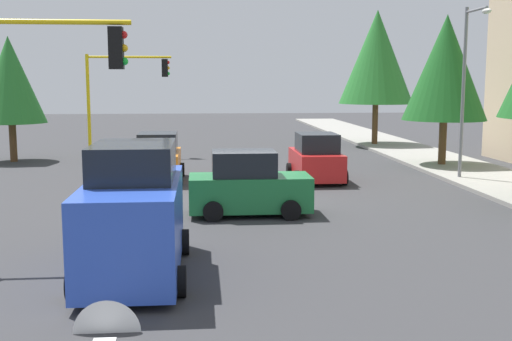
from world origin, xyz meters
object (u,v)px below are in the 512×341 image
at_px(traffic_signal_near_right, 15,87).
at_px(tree_opposite_side, 10,80).
at_px(tree_roadside_far, 377,57).
at_px(car_red, 316,159).
at_px(traffic_signal_far_right, 122,84).
at_px(delivery_van_blue, 134,215).
at_px(tree_roadside_mid, 446,68).
at_px(car_orange, 158,159).
at_px(car_green, 248,186).
at_px(street_lamp_curbside, 468,74).

xyz_separation_m(traffic_signal_near_right, tree_opposite_side, (-18.00, -5.32, 0.19)).
relative_size(tree_roadside_far, car_red, 2.27).
xyz_separation_m(traffic_signal_near_right, tree_roadside_far, (-24.00, 15.18, 1.61)).
bearing_deg(traffic_signal_far_right, car_red, 42.87).
xyz_separation_m(tree_roadside_far, car_red, (13.62, -6.25, -4.65)).
bearing_deg(delivery_van_blue, tree_roadside_mid, 140.85).
bearing_deg(car_orange, tree_roadside_mid, 103.07).
height_order(tree_opposite_side, car_green, tree_opposite_side).
height_order(street_lamp_curbside, tree_roadside_mid, tree_roadside_mid).
distance_m(traffic_signal_near_right, tree_opposite_side, 18.77).
xyz_separation_m(car_green, car_orange, (-6.93, -3.20, 0.00)).
relative_size(delivery_van_blue, car_orange, 1.28).
relative_size(street_lamp_curbside, car_orange, 1.87).
distance_m(delivery_van_blue, car_red, 13.64).
distance_m(tree_roadside_mid, car_orange, 14.08).
xyz_separation_m(tree_roadside_far, tree_opposite_side, (6.00, -20.50, -1.42)).
bearing_deg(car_red, street_lamp_curbside, 82.59).
xyz_separation_m(tree_roadside_far, car_green, (20.00, -9.51, -4.65)).
bearing_deg(car_red, traffic_signal_near_right, -40.70).
relative_size(traffic_signal_far_right, street_lamp_curbside, 0.79).
height_order(tree_opposite_side, delivery_van_blue, tree_opposite_side).
bearing_deg(tree_roadside_far, car_green, -25.43).
relative_size(traffic_signal_far_right, tree_roadside_mid, 0.77).
relative_size(tree_roadside_mid, car_red, 1.92).
height_order(traffic_signal_near_right, delivery_van_blue, traffic_signal_near_right).
distance_m(traffic_signal_far_right, car_red, 13.46).
relative_size(traffic_signal_near_right, delivery_van_blue, 1.16).
relative_size(street_lamp_curbside, tree_opposite_side, 1.11).
bearing_deg(car_orange, car_green, 24.76).
height_order(street_lamp_curbside, delivery_van_blue, street_lamp_curbside).
height_order(street_lamp_curbside, car_orange, street_lamp_curbside).
bearing_deg(car_orange, traffic_signal_far_right, -164.80).
height_order(tree_roadside_mid, car_red, tree_roadside_mid).
height_order(car_red, car_orange, same).
distance_m(traffic_signal_near_right, delivery_van_blue, 4.27).
height_order(traffic_signal_near_right, car_green, traffic_signal_near_right).
distance_m(street_lamp_curbside, tree_opposite_side, 21.87).
bearing_deg(tree_roadside_mid, tree_roadside_far, -177.14).
height_order(tree_roadside_mid, tree_roadside_far, tree_roadside_far).
distance_m(street_lamp_curbside, delivery_van_blue, 16.88).
xyz_separation_m(traffic_signal_far_right, tree_opposite_side, (2.00, -5.33, 0.22)).
bearing_deg(car_red, tree_opposite_side, -118.11).
bearing_deg(delivery_van_blue, tree_roadside_far, 154.40).
distance_m(tree_roadside_mid, tree_opposite_side, 21.38).
xyz_separation_m(traffic_signal_far_right, street_lamp_curbside, (10.39, 14.87, 0.44)).
height_order(traffic_signal_near_right, tree_opposite_side, tree_opposite_side).
relative_size(tree_roadside_far, car_green, 2.29).
distance_m(car_red, car_orange, 6.49).
height_order(tree_roadside_far, car_red, tree_roadside_far).
distance_m(traffic_signal_far_right, car_orange, 9.87).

